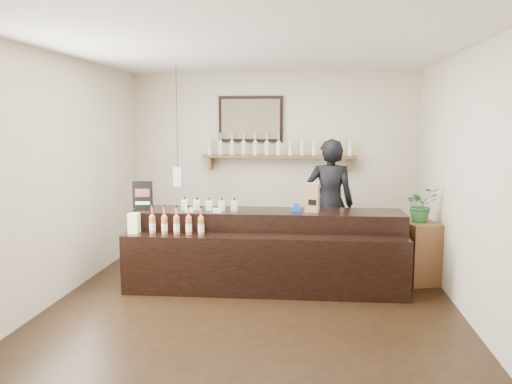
{
  "coord_description": "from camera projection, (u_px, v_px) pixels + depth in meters",
  "views": [
    {
      "loc": [
        0.65,
        -5.4,
        2.03
      ],
      "look_at": [
        -0.06,
        0.7,
        1.17
      ],
      "focal_mm": 35.0,
      "sensor_mm": 36.0,
      "label": 1
    }
  ],
  "objects": [
    {
      "name": "tape_dispenser",
      "position": [
        296.0,
        208.0,
        6.14
      ],
      "size": [
        0.13,
        0.06,
        0.11
      ],
      "color": "#16439D",
      "rests_on": "counter"
    },
    {
      "name": "room_shell",
      "position": [
        254.0,
        152.0,
        5.43
      ],
      "size": [
        5.0,
        5.0,
        5.0
      ],
      "color": "beige",
      "rests_on": "ground"
    },
    {
      "name": "paper_bag",
      "position": [
        312.0,
        198.0,
        6.1
      ],
      "size": [
        0.18,
        0.15,
        0.35
      ],
      "color": "#997649",
      "rests_on": "counter"
    },
    {
      "name": "side_cabinet",
      "position": [
        419.0,
        252.0,
        6.36
      ],
      "size": [
        0.53,
        0.63,
        0.78
      ],
      "color": "brown",
      "rests_on": "ground"
    },
    {
      "name": "ground",
      "position": [
        254.0,
        302.0,
        5.67
      ],
      "size": [
        5.0,
        5.0,
        0.0
      ],
      "primitive_type": "plane",
      "color": "black",
      "rests_on": "ground"
    },
    {
      "name": "counter",
      "position": [
        266.0,
        252.0,
        6.16
      ],
      "size": [
        3.38,
        0.99,
        1.1
      ],
      "color": "black",
      "rests_on": "ground"
    },
    {
      "name": "shopkeeper",
      "position": [
        330.0,
        195.0,
        6.95
      ],
      "size": [
        0.79,
        0.56,
        2.04
      ],
      "primitive_type": "imported",
      "rotation": [
        0.0,
        0.0,
        3.04
      ],
      "color": "black",
      "rests_on": "ground"
    },
    {
      "name": "potted_plant",
      "position": [
        421.0,
        205.0,
        6.28
      ],
      "size": [
        0.5,
        0.47,
        0.44
      ],
      "primitive_type": "imported",
      "rotation": [
        0.0,
        0.0,
        0.38
      ],
      "color": "#27632E",
      "rests_on": "side_cabinet"
    },
    {
      "name": "back_wall_decor",
      "position": [
        263.0,
        140.0,
        7.78
      ],
      "size": [
        2.66,
        0.96,
        1.69
      ],
      "color": "brown",
      "rests_on": "ground"
    },
    {
      "name": "promo_sign",
      "position": [
        143.0,
        195.0,
        6.31
      ],
      "size": [
        0.25,
        0.05,
        0.35
      ],
      "color": "black",
      "rests_on": "counter"
    }
  ]
}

